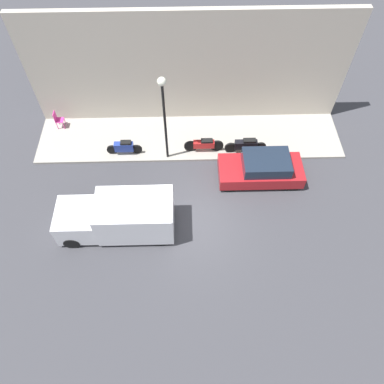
# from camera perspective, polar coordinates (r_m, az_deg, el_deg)

# --- Properties ---
(ground_plane) EXTENTS (60.00, 60.00, 0.00)m
(ground_plane) POSITION_cam_1_polar(r_m,az_deg,el_deg) (16.78, 0.01, -4.67)
(ground_plane) COLOR #38383D
(sidewalk) EXTENTS (3.11, 15.63, 0.12)m
(sidewalk) POSITION_cam_1_polar(r_m,az_deg,el_deg) (19.84, -0.38, 8.26)
(sidewalk) COLOR gray
(sidewalk) RESTS_ON ground_plane
(building_facade) EXTENTS (0.30, 15.63, 6.08)m
(building_facade) POSITION_cam_1_polar(r_m,az_deg,el_deg) (19.13, -0.54, 18.15)
(building_facade) COLOR #B2A899
(building_facade) RESTS_ON ground_plane
(parked_car) EXTENTS (1.75, 3.95, 1.39)m
(parked_car) POSITION_cam_1_polar(r_m,az_deg,el_deg) (17.99, 10.59, 3.51)
(parked_car) COLOR maroon
(parked_car) RESTS_ON ground_plane
(delivery_van) EXTENTS (1.86, 4.90, 1.95)m
(delivery_van) POSITION_cam_1_polar(r_m,az_deg,el_deg) (16.08, -11.25, -3.75)
(delivery_van) COLOR silver
(delivery_van) RESTS_ON ground_plane
(motorcycle_blue) EXTENTS (0.30, 1.76, 0.83)m
(motorcycle_blue) POSITION_cam_1_polar(r_m,az_deg,el_deg) (19.02, -10.29, 6.74)
(motorcycle_blue) COLOR navy
(motorcycle_blue) RESTS_ON sidewalk
(motorcycle_black) EXTENTS (0.30, 2.09, 0.86)m
(motorcycle_black) POSITION_cam_1_polar(r_m,az_deg,el_deg) (18.96, 8.23, 7.07)
(motorcycle_black) COLOR black
(motorcycle_black) RESTS_ON sidewalk
(motorcycle_red) EXTENTS (0.30, 1.98, 0.75)m
(motorcycle_red) POSITION_cam_1_polar(r_m,az_deg,el_deg) (18.86, 1.85, 7.24)
(motorcycle_red) COLOR #B21E1E
(motorcycle_red) RESTS_ON sidewalk
(streetlamp) EXTENTS (0.38, 0.38, 4.79)m
(streetlamp) POSITION_cam_1_polar(r_m,az_deg,el_deg) (16.57, -4.34, 12.99)
(streetlamp) COLOR black
(streetlamp) RESTS_ON sidewalk
(cafe_chair) EXTENTS (0.40, 0.40, 0.98)m
(cafe_chair) POSITION_cam_1_polar(r_m,az_deg,el_deg) (21.16, -19.78, 10.44)
(cafe_chair) COLOR #D8338C
(cafe_chair) RESTS_ON sidewalk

